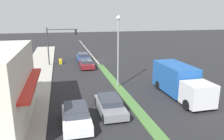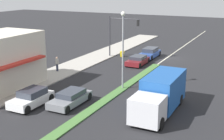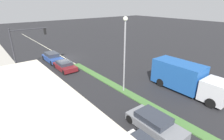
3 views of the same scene
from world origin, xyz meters
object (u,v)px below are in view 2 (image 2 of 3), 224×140
Objects in this scene: van_white at (31,98)px; sedan_maroon at (138,61)px; warning_aframe_sign at (122,54)px; pedestrian at (57,64)px; suv_grey at (70,98)px; delivery_truck at (160,94)px; coupe_blue at (150,53)px; street_lamp at (123,40)px; traffic_signal_main at (119,30)px.

van_white reaches higher than sedan_maroon.
sedan_maroon is (-3.67, 3.27, 0.14)m from warning_aframe_sign.
sedan_maroon is (-7.15, -7.29, -0.44)m from pedestrian.
warning_aframe_sign is at bearing -108.24° from pedestrian.
suv_grey is (-3.67, 18.58, 0.17)m from warning_aframe_sign.
delivery_truck is (-14.35, 6.02, 0.46)m from pedestrian.
suv_grey is 1.09× the size of van_white.
coupe_blue is (-0.00, -19.90, 0.07)m from suv_grey.
street_lamp is 14.84m from coupe_blue.
coupe_blue is at bearing -90.00° from sedan_maroon.
street_lamp is at bearing 98.88° from coupe_blue.
warning_aframe_sign is 19.86m from delivery_truck.
pedestrian is 10.58m from van_white.
delivery_truck is at bearing -164.47° from suv_grey.
traffic_signal_main reaches higher than warning_aframe_sign.
sedan_maroon is at bearing -90.00° from suv_grey.
sedan_maroon is at bearing 144.86° from traffic_signal_main.
sedan_maroon is at bearing 138.32° from warning_aframe_sign.
traffic_signal_main is at bearing -107.81° from pedestrian.
van_white reaches higher than coupe_blue.
pedestrian is 15.57m from delivery_truck.
delivery_truck is at bearing 157.24° from pedestrian.
street_lamp reaches higher than van_white.
coupe_blue is at bearing -68.08° from delivery_truck.
delivery_truck reaches higher than coupe_blue.
van_white is 1.02× the size of sedan_maroon.
delivery_truck is 15.16m from sedan_maroon.
delivery_truck reaches higher than van_white.
pedestrian is at bearing 72.19° from traffic_signal_main.
suv_grey is 1.11× the size of sedan_maroon.
traffic_signal_main is 5.40m from coupe_blue.
warning_aframe_sign is at bearing -116.28° from traffic_signal_main.
delivery_truck is at bearing 124.68° from traffic_signal_main.
street_lamp is at bearing 166.70° from pedestrian.
delivery_truck is 19.31m from coupe_blue.
warning_aframe_sign is at bearing -41.68° from sedan_maroon.
pedestrian is 10.23m from sedan_maroon.
traffic_signal_main is 3.52m from warning_aframe_sign.
street_lamp is 1.66× the size of coupe_blue.
traffic_signal_main is 1.43× the size of sedan_maroon.
coupe_blue is at bearing -81.12° from street_lamp.
coupe_blue is at bearing -155.14° from traffic_signal_main.
suv_grey is at bearing 15.53° from delivery_truck.
street_lamp reaches higher than suv_grey.
traffic_signal_main is at bearing 63.72° from warning_aframe_sign.
traffic_signal_main reaches higher than coupe_blue.
van_white is at bearing 29.87° from suv_grey.
suv_grey is 15.31m from sedan_maroon.
sedan_maroon is (-0.00, 4.58, -0.09)m from coupe_blue.
warning_aframe_sign is at bearing 19.63° from coupe_blue.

